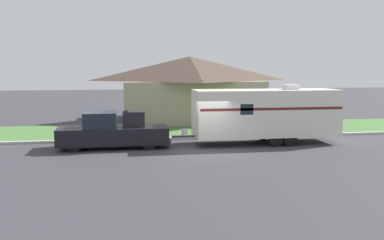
% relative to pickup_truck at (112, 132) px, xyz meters
% --- Properties ---
extents(ground_plane, '(120.00, 120.00, 0.00)m').
position_rel_pickup_truck_xyz_m(ground_plane, '(4.81, -1.73, -0.85)').
color(ground_plane, '#38383D').
extents(curb_strip, '(80.00, 0.30, 0.14)m').
position_rel_pickup_truck_xyz_m(curb_strip, '(4.81, 2.02, -0.78)').
color(curb_strip, '#ADADA8').
rests_on(curb_strip, ground_plane).
extents(lawn_strip, '(80.00, 7.00, 0.03)m').
position_rel_pickup_truck_xyz_m(lawn_strip, '(4.81, 5.67, -0.84)').
color(lawn_strip, '#477538').
rests_on(lawn_strip, ground_plane).
extents(house_across_street, '(11.31, 8.56, 5.09)m').
position_rel_pickup_truck_xyz_m(house_across_street, '(5.91, 11.26, 1.78)').
color(house_across_street, gray).
rests_on(house_across_street, ground_plane).
extents(pickup_truck, '(5.84, 2.04, 2.04)m').
position_rel_pickup_truck_xyz_m(pickup_truck, '(0.00, 0.00, 0.00)').
color(pickup_truck, black).
rests_on(pickup_truck, ground_plane).
extents(travel_trailer, '(9.27, 2.40, 3.29)m').
position_rel_pickup_truck_xyz_m(travel_trailer, '(8.43, -0.00, 0.87)').
color(travel_trailer, black).
rests_on(travel_trailer, ground_plane).
extents(mailbox, '(0.48, 0.20, 1.31)m').
position_rel_pickup_truck_xyz_m(mailbox, '(12.74, 2.85, 0.15)').
color(mailbox, brown).
rests_on(mailbox, ground_plane).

